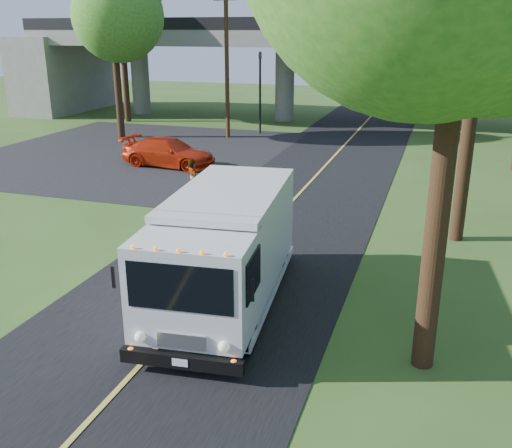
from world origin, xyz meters
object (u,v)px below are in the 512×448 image
at_px(tree_left_far, 122,15).
at_px(step_van, 224,247).
at_px(traffic_signal, 260,84).
at_px(red_sedan, 169,152).
at_px(utility_pole, 227,63).
at_px(pedestrian, 193,181).
at_px(tree_left_lot, 113,5).

bearing_deg(tree_left_far, step_van, -55.69).
bearing_deg(traffic_signal, red_sedan, -98.15).
relative_size(traffic_signal, step_van, 0.75).
distance_m(tree_left_far, step_van, 31.52).
xyz_separation_m(utility_pole, pedestrian, (3.70, -13.67, -3.75)).
bearing_deg(tree_left_lot, utility_pole, 18.97).
bearing_deg(pedestrian, utility_pole, -37.04).
bearing_deg(step_van, traffic_signal, 99.77).
relative_size(traffic_signal, red_sedan, 1.07).
xyz_separation_m(traffic_signal, step_van, (6.66, -23.73, -1.66)).
bearing_deg(red_sedan, utility_pole, 4.25).
xyz_separation_m(traffic_signal, utility_pole, (-1.50, -2.00, 1.40)).
xyz_separation_m(tree_left_far, pedestrian, (12.99, -17.50, -6.60)).
bearing_deg(traffic_signal, utility_pole, -126.87).
bearing_deg(utility_pole, tree_left_lot, -161.03).
xyz_separation_m(traffic_signal, tree_left_far, (-10.79, 1.84, 4.25)).
bearing_deg(tree_left_far, traffic_signal, -9.65).
distance_m(traffic_signal, utility_pole, 2.86).
bearing_deg(tree_left_lot, pedestrian, -49.02).
bearing_deg(step_van, tree_left_lot, 120.55).
distance_m(utility_pole, pedestrian, 14.65).
bearing_deg(tree_left_lot, step_van, -53.55).
bearing_deg(step_van, red_sedan, 115.47).
relative_size(tree_left_far, red_sedan, 2.04).
xyz_separation_m(tree_left_lot, step_van, (14.45, -19.57, -6.36)).
bearing_deg(step_van, pedestrian, 113.03).
relative_size(traffic_signal, utility_pole, 0.58).
distance_m(tree_left_lot, step_van, 25.15).
distance_m(traffic_signal, tree_left_lot, 10.01).
xyz_separation_m(tree_left_lot, pedestrian, (9.99, -11.50, -7.06)).
bearing_deg(tree_left_lot, traffic_signal, 28.11).
height_order(step_van, red_sedan, step_van).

